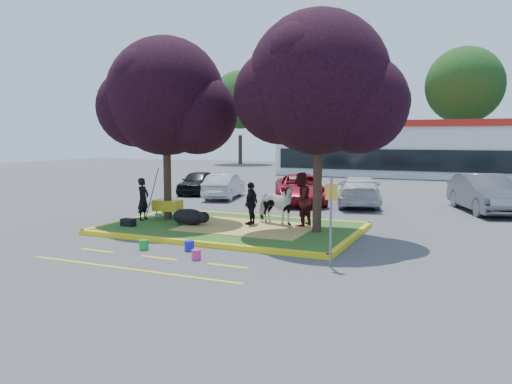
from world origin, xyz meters
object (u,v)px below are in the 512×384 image
at_px(wheelbarrow, 168,206).
at_px(bucket_pink, 196,255).
at_px(sign_post, 331,213).
at_px(car_silver, 224,186).
at_px(car_black, 198,182).
at_px(bucket_green, 144,245).
at_px(handler, 143,199).
at_px(calf, 189,217).
at_px(bucket_blue, 189,246).
at_px(cow, 275,205).

bearing_deg(wheelbarrow, bucket_pink, -53.55).
bearing_deg(bucket_pink, wheelbarrow, 130.72).
bearing_deg(wheelbarrow, sign_post, -32.20).
bearing_deg(car_silver, car_black, -40.35).
bearing_deg(car_silver, bucket_green, 94.36).
height_order(bucket_green, bucket_pink, bucket_green).
xyz_separation_m(handler, bucket_pink, (4.44, -3.79, -0.78)).
relative_size(bucket_green, car_black, 0.08).
relative_size(wheelbarrow, bucket_green, 6.29).
height_order(calf, bucket_pink, calf).
bearing_deg(car_black, bucket_blue, -73.41).
relative_size(car_black, car_silver, 0.98).
distance_m(cow, handler, 4.79).
xyz_separation_m(wheelbarrow, car_silver, (-1.44, 7.25, 0.02)).
height_order(wheelbarrow, sign_post, sign_post).
height_order(bucket_green, bucket_blue, bucket_blue).
relative_size(handler, bucket_pink, 5.83).
bearing_deg(handler, bucket_blue, -132.97).
relative_size(cow, calf, 1.29).
xyz_separation_m(calf, car_silver, (-2.90, 8.16, 0.21)).
bearing_deg(wheelbarrow, car_black, 109.53).
distance_m(handler, bucket_blue, 4.87).
distance_m(cow, calf, 2.95).
xyz_separation_m(handler, bucket_green, (2.53, -3.40, -0.77)).
bearing_deg(cow, sign_post, -127.63).
distance_m(bucket_green, car_black, 13.82).
height_order(calf, bucket_blue, calf).
xyz_separation_m(cow, wheelbarrow, (-4.13, -0.26, -0.22)).
height_order(cow, bucket_green, cow).
bearing_deg(wheelbarrow, car_silver, 96.98).
bearing_deg(bucket_green, wheelbarrow, 115.47).
distance_m(bucket_green, bucket_pink, 1.95).
height_order(handler, bucket_blue, handler).
height_order(calf, car_black, car_black).
relative_size(cow, bucket_pink, 6.23).
bearing_deg(calf, bucket_pink, -67.12).
xyz_separation_m(cow, bucket_blue, (-0.94, -3.98, -0.69)).
bearing_deg(car_silver, wheelbarrow, 88.95).
xyz_separation_m(sign_post, car_silver, (-8.63, 11.06, -0.68)).
xyz_separation_m(bucket_pink, bucket_blue, (-0.69, 0.78, 0.01)).
distance_m(cow, car_silver, 8.94).
bearing_deg(handler, bucket_pink, -134.75).
xyz_separation_m(cow, calf, (-2.67, -1.18, -0.41)).
distance_m(calf, car_silver, 8.67).
relative_size(calf, handler, 0.83).
height_order(handler, car_silver, handler).
xyz_separation_m(handler, bucket_blue, (3.75, -3.00, -0.76)).
bearing_deg(car_silver, bucket_pink, 102.04).
height_order(cow, calf, cow).
bearing_deg(bucket_blue, bucket_pink, -48.67).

